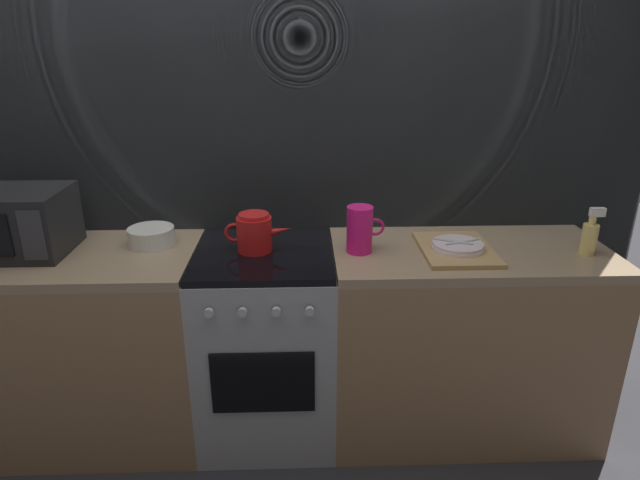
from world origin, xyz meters
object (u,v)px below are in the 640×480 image
(stove_unit, at_px, (267,343))
(microwave, at_px, (11,222))
(pitcher, at_px, (360,229))
(spray_bottle, at_px, (590,236))
(mixing_bowl, at_px, (151,236))
(dish_pile, at_px, (457,248))
(kettle, at_px, (255,233))

(stove_unit, bearing_deg, microwave, 178.12)
(pitcher, relative_size, spray_bottle, 0.99)
(pitcher, bearing_deg, mixing_bowl, 173.05)
(dish_pile, bearing_deg, stove_unit, 177.71)
(kettle, relative_size, spray_bottle, 1.40)
(mixing_bowl, bearing_deg, dish_pile, -5.69)
(microwave, xyz_separation_m, mixing_bowl, (0.56, 0.06, -0.10))
(kettle, bearing_deg, pitcher, -3.67)
(mixing_bowl, relative_size, dish_pile, 0.50)
(stove_unit, distance_m, microwave, 1.20)
(pitcher, height_order, dish_pile, pitcher)
(microwave, xyz_separation_m, dish_pile, (1.87, -0.07, -0.12))
(spray_bottle, bearing_deg, dish_pile, 176.04)
(microwave, distance_m, pitcher, 1.46)
(pitcher, distance_m, spray_bottle, 0.96)
(microwave, relative_size, spray_bottle, 2.27)
(spray_bottle, bearing_deg, pitcher, 176.50)
(dish_pile, bearing_deg, microwave, 177.94)
(microwave, bearing_deg, dish_pile, -2.06)
(mixing_bowl, height_order, dish_pile, mixing_bowl)
(kettle, xyz_separation_m, spray_bottle, (1.41, -0.09, -0.00))
(stove_unit, xyz_separation_m, spray_bottle, (1.37, -0.07, 0.53))
(kettle, relative_size, dish_pile, 0.71)
(stove_unit, bearing_deg, spray_bottle, -2.95)
(stove_unit, relative_size, mixing_bowl, 4.50)
(kettle, bearing_deg, spray_bottle, -3.55)
(mixing_bowl, relative_size, spray_bottle, 0.99)
(kettle, relative_size, pitcher, 1.42)
(stove_unit, distance_m, spray_bottle, 1.47)
(stove_unit, bearing_deg, kettle, 155.08)
(stove_unit, bearing_deg, dish_pile, -2.29)
(pitcher, xyz_separation_m, spray_bottle, (0.96, -0.06, -0.02))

